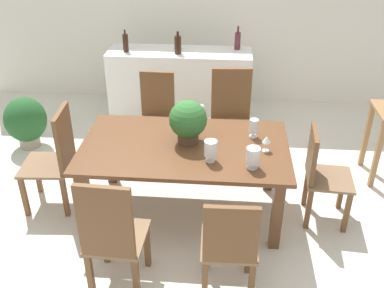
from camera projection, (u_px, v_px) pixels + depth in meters
The scene contains 19 objects.
ground_plane at pixel (186, 203), 4.42m from camera, with size 7.04×7.04×0.00m, color silver.
back_wall at pixel (204, 10), 6.01m from camera, with size 6.40×0.10×2.60m, color silver.
dining_table at pixel (185, 155), 4.01m from camera, with size 1.86×1.09×0.73m.
chair_far_right at pixel (231, 112), 4.90m from camera, with size 0.50×0.46×1.05m.
chair_near_right at pixel (230, 245), 3.15m from camera, with size 0.42×0.42×0.93m.
chair_head_end at pixel (57, 155), 4.14m from camera, with size 0.49×0.48×1.02m.
chair_far_left at pixel (157, 113), 4.97m from camera, with size 0.42×0.43×0.99m.
chair_near_left at pixel (112, 234), 3.17m from camera, with size 0.45×0.46×1.06m.
chair_foot_end at pixel (320, 172), 3.98m from camera, with size 0.44×0.46×0.91m.
flower_centerpiece at pixel (188, 121), 3.90m from camera, with size 0.34×0.35×0.40m.
crystal_vase_left at pixel (211, 149), 3.66m from camera, with size 0.11×0.11×0.19m.
crystal_vase_center_near at pixel (254, 127), 4.03m from camera, with size 0.08×0.08×0.18m.
crystal_vase_right at pixel (253, 156), 3.58m from camera, with size 0.12×0.12×0.19m.
wine_glass at pixel (266, 140), 3.81m from camera, with size 0.07×0.07×0.15m.
kitchen_counter at pixel (180, 88), 5.69m from camera, with size 1.78×0.53×0.99m, color white.
wine_bottle_dark at pixel (178, 45), 5.31m from camera, with size 0.08×0.08×0.27m.
wine_bottle_clear at pixel (238, 41), 5.45m from camera, with size 0.07×0.07×0.29m.
wine_bottle_green at pixel (126, 43), 5.37m from camera, with size 0.07×0.07×0.27m.
potted_plant_floor at pixel (26, 121), 5.22m from camera, with size 0.49×0.49×0.63m.
Camera 1 is at (0.35, -3.51, 2.71)m, focal length 41.37 mm.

